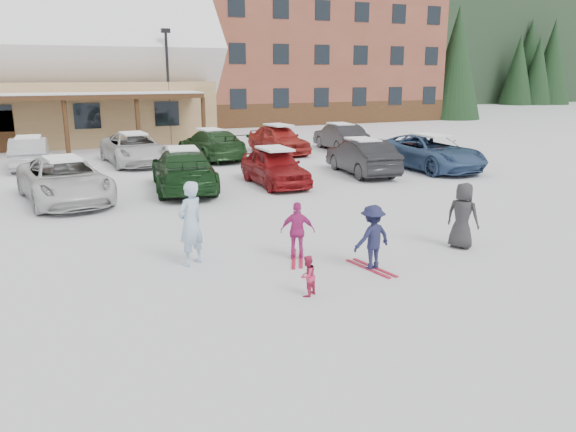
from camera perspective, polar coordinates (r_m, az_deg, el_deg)
name	(u,v)px	position (r m, az deg, el deg)	size (l,w,h in m)	color
ground	(293,274)	(11.90, 0.56, -5.91)	(160.00, 160.00, 0.00)	white
alpine_hotel	(269,19)	(51.94, -1.93, 19.33)	(31.48, 14.01, 21.48)	brown
lamp_post	(168,81)	(33.97, -12.09, 13.31)	(0.50, 0.25, 6.55)	black
conifer_1	(457,48)	(54.56, 16.81, 16.02)	(4.84, 4.84, 11.22)	black
conifer_3	(163,62)	(55.24, -12.58, 15.06)	(3.96, 3.96, 9.18)	black
conifer_4	(405,51)	(68.18, 11.77, 16.11)	(5.06, 5.06, 11.73)	black
adult_skier	(190,223)	(12.40, -9.88, -0.75)	(0.68, 0.45, 1.87)	#9CBDD8
toddler_red	(307,276)	(10.66, 1.98, -6.10)	(0.39, 0.30, 0.80)	#C02850
child_navy	(372,237)	(12.12, 8.56, -2.16)	(0.92, 0.53, 1.42)	#181A39
skis_child_navy	(371,268)	(12.34, 8.44, -5.25)	(0.20, 1.40, 0.03)	#A2172F
child_magenta	(298,231)	(12.65, 0.99, -1.52)	(0.78, 0.32, 1.33)	#B82777
skis_child_magenta	(298,258)	(12.84, 0.98, -4.30)	(0.20, 1.40, 0.03)	#A2172F
bystander_dark	(463,216)	(14.07, 17.32, 0.04)	(0.78, 0.51, 1.60)	#28282A
parked_car_2	(64,180)	(19.76, -21.77, 3.42)	(2.39, 5.19, 1.44)	silver
parked_car_3	(184,170)	(20.51, -10.56, 4.65)	(2.11, 5.18, 1.50)	#133215
parked_car_4	(275,167)	(21.16, -1.36, 5.03)	(1.64, 4.07, 1.39)	maroon
parked_car_5	(362,157)	(23.61, 7.53, 5.97)	(1.54, 4.43, 1.46)	black
parked_car_6	(430,152)	(25.38, 14.23, 6.29)	(2.50, 5.42, 1.51)	#304A72
parked_car_9	(30,153)	(27.37, -24.75, 5.85)	(1.47, 4.22, 1.39)	#A7A8AC
parked_car_10	(134,149)	(27.06, -15.36, 6.62)	(2.37, 5.14, 1.43)	silver
parked_car_11	(211,144)	(27.80, -7.81, 7.21)	(2.04, 5.02, 1.46)	#1C3D1B
parked_car_12	(279,139)	(29.47, -0.96, 7.79)	(1.78, 4.41, 1.50)	#AD2824
parked_car_13	(340,137)	(31.02, 5.31, 7.99)	(1.52, 4.35, 1.43)	black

